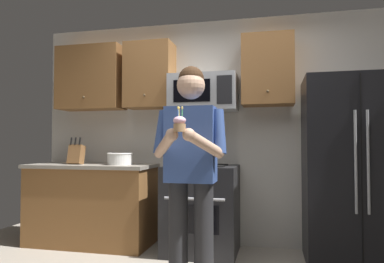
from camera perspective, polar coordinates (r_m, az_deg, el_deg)
name	(u,v)px	position (r m, az deg, el deg)	size (l,w,h in m)	color
wall_back	(221,131)	(4.19, 4.60, 0.00)	(4.40, 0.10, 2.60)	beige
oven_range	(202,209)	(3.88, 1.54, -12.27)	(0.76, 0.70, 0.93)	black
microwave	(204,93)	(3.98, 1.86, 6.18)	(0.74, 0.41, 0.40)	#9EA0A5
refrigerator	(353,170)	(3.79, 24.35, -5.66)	(0.90, 0.75, 1.80)	black
cabinet_row_upper	(156,76)	(4.21, -5.79, 8.90)	(2.78, 0.36, 0.76)	brown
counter_left	(92,204)	(4.35, -15.77, -11.08)	(1.44, 0.66, 0.92)	brown
knife_block	(76,154)	(4.34, -18.04, -3.50)	(0.16, 0.15, 0.32)	brown
bowl_large_white	(120,158)	(4.09, -11.46, -4.25)	(0.29, 0.29, 0.13)	white
person	(191,165)	(2.75, -0.23, -5.31)	(0.60, 0.48, 1.76)	#262628
cupcake	(180,124)	(2.43, -2.01, 1.29)	(0.09, 0.09, 0.17)	#A87F56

